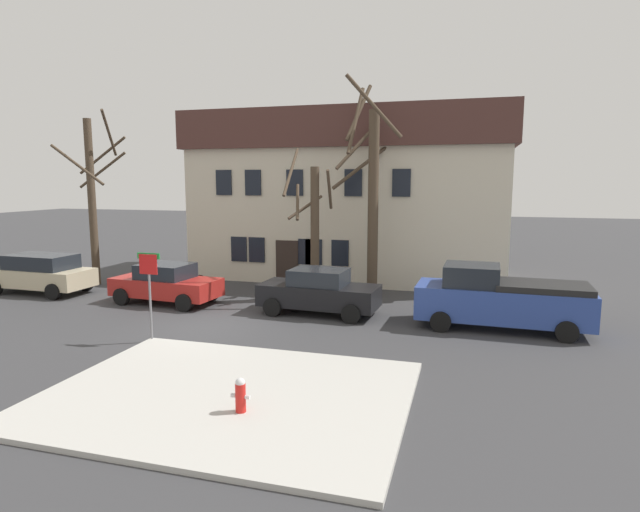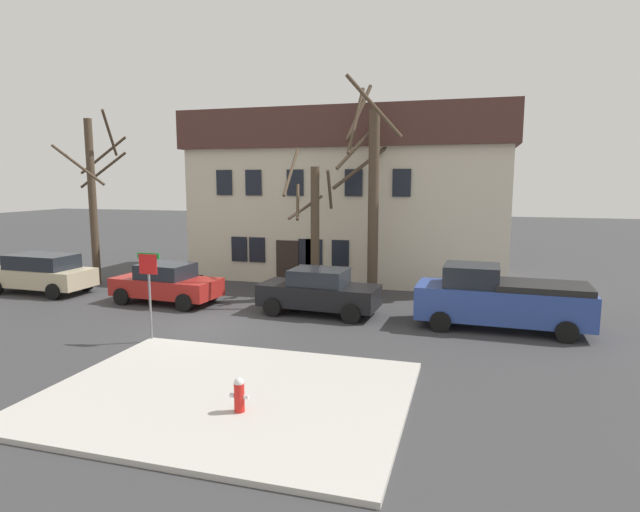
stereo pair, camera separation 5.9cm
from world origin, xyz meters
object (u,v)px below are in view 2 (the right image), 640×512
(car_red_sedan, at_px, (166,283))
(street_sign_pole, at_px, (149,280))
(tree_bare_far, at_px, (371,191))
(tree_bare_near, at_px, (94,196))
(building_main, at_px, (350,194))
(pickup_truck_blue, at_px, (500,299))
(fire_hydrant, at_px, (239,394))
(car_beige_wagon, at_px, (41,273))
(car_black_sedan, at_px, (319,292))
(tree_bare_mid, at_px, (313,227))
(bicycle_leaning, at_px, (193,281))

(car_red_sedan, bearing_deg, street_sign_pole, -62.53)
(tree_bare_far, distance_m, car_red_sedan, 9.13)
(tree_bare_near, height_order, tree_bare_far, tree_bare_far)
(building_main, bearing_deg, car_red_sedan, -124.56)
(tree_bare_near, height_order, pickup_truck_blue, tree_bare_near)
(car_red_sedan, height_order, fire_hydrant, car_red_sedan)
(building_main, xyz_separation_m, pickup_truck_blue, (7.04, -8.39, -3.17))
(tree_bare_near, bearing_deg, car_beige_wagon, -113.45)
(building_main, height_order, fire_hydrant, building_main)
(car_beige_wagon, xyz_separation_m, street_sign_pole, (8.78, -4.84, 1.04))
(fire_hydrant, bearing_deg, car_black_sedan, 95.34)
(tree_bare_mid, xyz_separation_m, car_beige_wagon, (-11.77, -2.32, -2.12))
(tree_bare_near, distance_m, car_black_sedan, 12.43)
(tree_bare_near, xyz_separation_m, car_red_sedan, (5.33, -2.54, -3.37))
(car_beige_wagon, bearing_deg, tree_bare_near, 66.55)
(fire_hydrant, bearing_deg, car_red_sedan, 129.88)
(building_main, relative_size, car_beige_wagon, 3.39)
(bicycle_leaning, bearing_deg, building_main, 42.04)
(tree_bare_near, height_order, car_red_sedan, tree_bare_near)
(car_black_sedan, relative_size, fire_hydrant, 6.04)
(building_main, distance_m, car_beige_wagon, 14.83)
(tree_bare_far, height_order, bicycle_leaning, tree_bare_far)
(building_main, height_order, tree_bare_mid, building_main)
(building_main, height_order, tree_bare_far, tree_bare_far)
(tree_bare_near, distance_m, tree_bare_far, 13.00)
(fire_hydrant, bearing_deg, tree_bare_near, 138.31)
(tree_bare_mid, distance_m, car_black_sedan, 3.41)
(tree_bare_far, xyz_separation_m, car_beige_wagon, (-13.99, -3.22, -3.58))
(pickup_truck_blue, bearing_deg, building_main, 130.00)
(car_beige_wagon, xyz_separation_m, bicycle_leaning, (5.97, 2.59, -0.52))
(tree_bare_near, bearing_deg, car_black_sedan, -12.04)
(tree_bare_far, height_order, fire_hydrant, tree_bare_far)
(car_red_sedan, bearing_deg, car_black_sedan, 0.43)
(car_red_sedan, relative_size, bicycle_leaning, 2.67)
(pickup_truck_blue, relative_size, bicycle_leaning, 3.36)
(pickup_truck_blue, bearing_deg, car_beige_wagon, 178.96)
(fire_hydrant, bearing_deg, tree_bare_far, 87.83)
(bicycle_leaning, bearing_deg, tree_bare_mid, -2.65)
(tree_bare_near, relative_size, tree_bare_mid, 1.28)
(tree_bare_near, height_order, car_black_sedan, tree_bare_near)
(car_beige_wagon, relative_size, pickup_truck_blue, 0.83)
(car_black_sedan, bearing_deg, car_red_sedan, -179.57)
(pickup_truck_blue, xyz_separation_m, bicycle_leaning, (-13.09, 2.94, -0.66))
(car_black_sedan, relative_size, bicycle_leaning, 2.68)
(tree_bare_near, xyz_separation_m, car_black_sedan, (11.71, -2.50, -3.34))
(pickup_truck_blue, height_order, street_sign_pole, street_sign_pole)
(car_beige_wagon, relative_size, car_black_sedan, 1.04)
(tree_bare_near, distance_m, car_red_sedan, 6.80)
(tree_bare_mid, height_order, street_sign_pole, tree_bare_mid)
(car_beige_wagon, relative_size, bicycle_leaning, 2.78)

